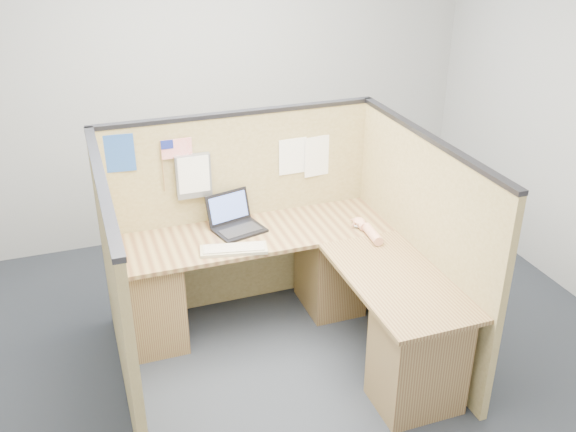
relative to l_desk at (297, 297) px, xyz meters
name	(u,v)px	position (x,y,z in m)	size (l,w,h in m)	color
floor	(285,374)	(-0.18, -0.29, -0.39)	(5.00, 5.00, 0.00)	black
wall_back	(199,85)	(-0.18, 1.96, 1.01)	(5.00, 5.00, 0.00)	#A2A5A8
cubicle_partitions	(264,245)	(-0.18, 0.14, 0.38)	(2.06, 1.83, 1.53)	olive
l_desk	(297,297)	(0.00, 0.00, 0.00)	(1.95, 1.75, 0.73)	brown
laptop	(237,220)	(-0.27, 0.52, 0.40)	(0.39, 0.40, 0.24)	black
keyboard	(234,249)	(-0.38, 0.19, 0.35)	(0.47, 0.24, 0.03)	#9C9579
mouse	(359,224)	(0.56, 0.23, 0.36)	(0.10, 0.06, 0.04)	silver
hand_forearm	(368,230)	(0.57, 0.10, 0.37)	(0.10, 0.36, 0.08)	tan
blue_poster	(120,153)	(-1.01, 0.68, 0.94)	(0.20, 0.00, 0.26)	#224B9F
american_flag	(173,151)	(-0.66, 0.67, 0.92)	(0.22, 0.01, 0.37)	olive
file_holder	(193,176)	(-0.53, 0.66, 0.72)	(0.25, 0.05, 0.32)	slate
paper_left	(293,156)	(0.22, 0.68, 0.76)	(0.21, 0.00, 0.27)	white
paper_right	(319,156)	(0.43, 0.68, 0.74)	(0.24, 0.00, 0.31)	white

